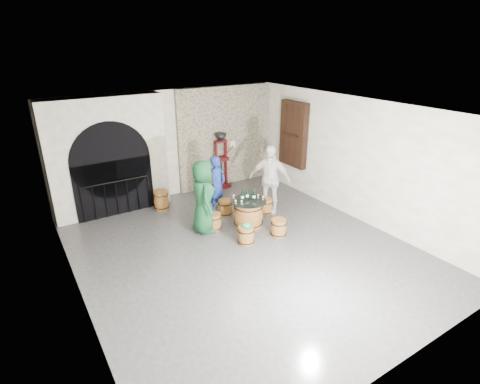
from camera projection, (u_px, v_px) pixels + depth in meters
ground at (244, 250)px, 8.66m from camera, size 8.00×8.00×0.00m
wall_back at (171, 145)px, 11.17m from camera, size 8.00×0.00×8.00m
wall_front at (409, 279)px, 4.93m from camera, size 8.00×0.00×8.00m
wall_left at (70, 227)px, 6.31m from camera, size 0.00×8.00×8.00m
wall_right at (356, 160)px, 9.78m from camera, size 0.00×8.00×8.00m
ceiling at (244, 111)px, 7.44m from camera, size 8.00×8.00×0.00m
stone_facing_panel at (224, 137)px, 12.01m from camera, size 3.20×0.12×3.18m
arched_opening at (109, 157)px, 10.03m from camera, size 3.10×0.60×3.19m
shuttered_window at (293, 134)px, 11.52m from camera, size 0.23×1.10×2.00m
barrel_table at (248, 213)px, 9.65m from camera, size 0.92×0.92×0.71m
barrel_stool_left at (214, 222)px, 9.52m from camera, size 0.40×0.40×0.44m
barrel_stool_far at (225, 208)px, 10.32m from camera, size 0.40×0.40×0.44m
barrel_stool_right at (266, 206)px, 10.41m from camera, size 0.40×0.40×0.44m
barrel_stool_near_right at (279, 228)px, 9.22m from camera, size 0.40×0.40×0.44m
barrel_stool_near_left at (246, 235)px, 8.87m from camera, size 0.40×0.40×0.44m
green_cap at (246, 225)px, 8.77m from camera, size 0.24×0.19×0.10m
person_green at (203, 197)px, 9.20m from camera, size 0.82×1.04×1.86m
person_blue at (218, 185)px, 10.30m from camera, size 0.71×0.64×1.62m
person_white at (269, 179)px, 10.26m from camera, size 1.09×1.16×1.92m
wine_bottle_left at (242, 196)px, 9.48m from camera, size 0.08×0.08×0.32m
wine_bottle_center at (254, 195)px, 9.50m from camera, size 0.08×0.08×0.32m
wine_bottle_right at (247, 194)px, 9.56m from camera, size 0.08×0.08×0.32m
tasting_glass_a at (242, 202)px, 9.31m from camera, size 0.05×0.05×0.10m
tasting_glass_b at (258, 196)px, 9.67m from camera, size 0.05×0.05×0.10m
tasting_glass_c at (234, 196)px, 9.65m from camera, size 0.05×0.05×0.10m
tasting_glass_d at (254, 195)px, 9.74m from camera, size 0.05×0.05×0.10m
tasting_glass_e at (263, 198)px, 9.56m from camera, size 0.05×0.05×0.10m
tasting_glass_f at (236, 202)px, 9.33m from camera, size 0.05×0.05×0.10m
side_barrel at (161, 200)px, 10.62m from camera, size 0.43×0.43×0.57m
corking_press at (221, 157)px, 11.91m from camera, size 0.76×0.46×1.80m
control_box at (232, 144)px, 12.17m from camera, size 0.18×0.10×0.22m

